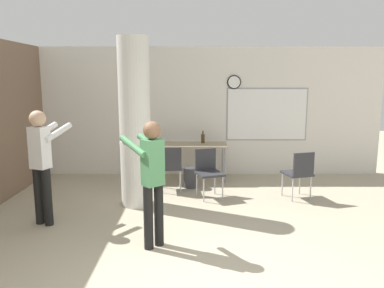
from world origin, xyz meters
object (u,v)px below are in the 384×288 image
(folding_table, at_px, (191,147))
(chair_table_front, at_px, (208,169))
(chair_mid_room, at_px, (299,171))
(chair_table_left, at_px, (170,165))
(bottle_on_table, at_px, (203,138))
(person_playing_front, at_px, (151,174))
(person_watching_back, at_px, (41,158))

(folding_table, bearing_deg, chair_table_front, -75.26)
(chair_mid_room, xyz_separation_m, chair_table_left, (-2.30, 0.48, 0.00))
(chair_mid_room, distance_m, chair_table_front, 1.61)
(bottle_on_table, relative_size, chair_table_left, 0.30)
(chair_mid_room, xyz_separation_m, person_playing_front, (-2.40, -1.91, 0.44))
(chair_table_left, height_order, person_watching_back, person_watching_back)
(chair_table_front, bearing_deg, chair_mid_room, -4.64)
(chair_table_front, xyz_separation_m, person_watching_back, (-2.46, -1.28, 0.48))
(chair_table_front, bearing_deg, bottle_on_table, 92.47)
(chair_table_left, bearing_deg, folding_table, 65.01)
(bottle_on_table, relative_size, person_playing_front, 0.16)
(bottle_on_table, xyz_separation_m, chair_mid_room, (1.67, -1.46, -0.36))
(chair_table_left, bearing_deg, person_playing_front, -92.40)
(bottle_on_table, bearing_deg, chair_mid_room, -41.19)
(bottle_on_table, distance_m, person_watching_back, 3.55)
(chair_mid_room, relative_size, chair_table_front, 1.00)
(bottle_on_table, xyz_separation_m, chair_table_left, (-0.64, -0.98, -0.36))
(folding_table, bearing_deg, person_playing_front, -98.59)
(chair_mid_room, bearing_deg, person_watching_back, -164.20)
(chair_mid_room, xyz_separation_m, person_watching_back, (-4.07, -1.15, 0.48))
(folding_table, bearing_deg, chair_table_left, -114.99)
(person_watching_back, xyz_separation_m, person_playing_front, (1.67, -0.76, -0.04))
(person_watching_back, bearing_deg, bottle_on_table, 47.32)
(bottle_on_table, height_order, chair_table_left, bottle_on_table)
(chair_table_front, xyz_separation_m, chair_table_left, (-0.70, 0.35, 0.00))
(folding_table, height_order, chair_table_left, chair_table_left)
(bottle_on_table, xyz_separation_m, person_watching_back, (-2.41, -2.61, 0.12))
(chair_mid_room, bearing_deg, chair_table_left, 168.25)
(chair_table_front, relative_size, person_playing_front, 0.54)
(chair_table_front, height_order, person_watching_back, person_watching_back)
(chair_table_left, bearing_deg, chair_mid_room, -11.75)
(bottle_on_table, height_order, person_playing_front, person_playing_front)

